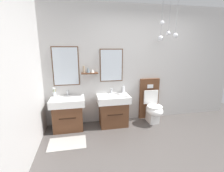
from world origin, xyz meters
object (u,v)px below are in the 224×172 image
object	(u,v)px
vanity_sink_right	(113,109)
soap_dispenser	(123,89)
toothbrush_cup	(54,94)
vanity_sink_left	(68,113)
toilet	(152,106)

from	to	relation	value
vanity_sink_right	soap_dispenser	bearing A→B (deg)	32.43
vanity_sink_right	toothbrush_cup	xyz separation A→B (m)	(-1.26, 0.17, 0.39)
vanity_sink_right	vanity_sink_left	bearing A→B (deg)	180.00
vanity_sink_right	toothbrush_cup	bearing A→B (deg)	172.33
vanity_sink_left	toothbrush_cup	world-z (taller)	toothbrush_cup
vanity_sink_right	soap_dispenser	xyz separation A→B (m)	(0.28, 0.18, 0.41)
toothbrush_cup	vanity_sink_left	bearing A→B (deg)	-31.86
vanity_sink_right	toothbrush_cup	distance (m)	1.33
toilet	vanity_sink_left	bearing A→B (deg)	-179.73
vanity_sink_left	toothbrush_cup	distance (m)	0.50
vanity_sink_right	soap_dispenser	world-z (taller)	soap_dispenser
soap_dispenser	toothbrush_cup	bearing A→B (deg)	-179.62
toilet	toothbrush_cup	size ratio (longest dim) A/B	4.84
vanity_sink_right	toothbrush_cup	world-z (taller)	toothbrush_cup
vanity_sink_left	soap_dispenser	size ratio (longest dim) A/B	3.70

